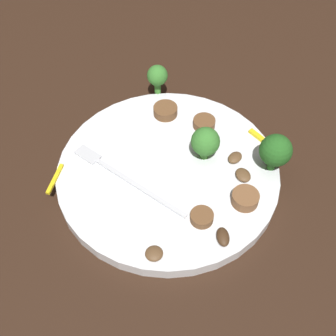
# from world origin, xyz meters

# --- Properties ---
(ground_plane) EXTENTS (1.40, 1.40, 0.00)m
(ground_plane) POSITION_xyz_m (0.00, 0.00, 0.00)
(ground_plane) COLOR black
(plate) EXTENTS (0.29, 0.29, 0.02)m
(plate) POSITION_xyz_m (0.00, 0.00, 0.01)
(plate) COLOR white
(plate) RESTS_ON ground_plane
(fork) EXTENTS (0.18, 0.02, 0.00)m
(fork) POSITION_xyz_m (0.04, 0.05, 0.02)
(fork) COLOR silver
(fork) RESTS_ON plate
(broccoli_floret_0) EXTENTS (0.04, 0.04, 0.05)m
(broccoli_floret_0) POSITION_xyz_m (-0.03, -0.04, 0.05)
(broccoli_floret_0) COLOR #408630
(broccoli_floret_0) RESTS_ON plate
(broccoli_floret_1) EXTENTS (0.03, 0.03, 0.05)m
(broccoli_floret_1) POSITION_xyz_m (0.10, -0.12, 0.05)
(broccoli_floret_1) COLOR #408630
(broccoli_floret_1) RESTS_ON plate
(broccoli_floret_2) EXTENTS (0.04, 0.04, 0.06)m
(broccoli_floret_2) POSITION_xyz_m (-0.11, -0.08, 0.05)
(broccoli_floret_2) COLOR #296420
(broccoli_floret_2) RESTS_ON plate
(sausage_slice_0) EXTENTS (0.04, 0.04, 0.01)m
(sausage_slice_0) POSITION_xyz_m (0.06, -0.08, 0.02)
(sausage_slice_0) COLOR brown
(sausage_slice_0) RESTS_ON plate
(sausage_slice_1) EXTENTS (0.03, 0.03, 0.01)m
(sausage_slice_1) POSITION_xyz_m (-0.08, 0.04, 0.02)
(sausage_slice_1) COLOR brown
(sausage_slice_1) RESTS_ON plate
(sausage_slice_2) EXTENTS (0.04, 0.04, 0.01)m
(sausage_slice_2) POSITION_xyz_m (0.00, -0.09, 0.02)
(sausage_slice_2) COLOR brown
(sausage_slice_2) RESTS_ON plate
(sausage_slice_3) EXTENTS (0.05, 0.05, 0.01)m
(sausage_slice_3) POSITION_xyz_m (-0.11, -0.01, 0.02)
(sausage_slice_3) COLOR brown
(sausage_slice_3) RESTS_ON plate
(mushroom_0) EXTENTS (0.03, 0.03, 0.01)m
(mushroom_0) POSITION_xyz_m (-0.06, 0.11, 0.02)
(mushroom_0) COLOR brown
(mushroom_0) RESTS_ON plate
(mushroom_1) EXTENTS (0.03, 0.03, 0.01)m
(mushroom_1) POSITION_xyz_m (-0.09, -0.04, 0.02)
(mushroom_1) COLOR brown
(mushroom_1) RESTS_ON plate
(mushroom_2) EXTENTS (0.03, 0.03, 0.01)m
(mushroom_2) POSITION_xyz_m (-0.11, 0.05, 0.02)
(mushroom_2) COLOR #422B19
(mushroom_2) RESTS_ON plate
(mushroom_3) EXTENTS (0.02, 0.02, 0.01)m
(mushroom_3) POSITION_xyz_m (-0.07, -0.06, 0.02)
(mushroom_3) COLOR brown
(mushroom_3) RESTS_ON plate
(pepper_strip_0) EXTENTS (0.02, 0.05, 0.00)m
(pepper_strip_0) POSITION_xyz_m (0.11, 0.10, 0.02)
(pepper_strip_0) COLOR yellow
(pepper_strip_0) RESTS_ON plate
(pepper_strip_1) EXTENTS (0.05, 0.02, 0.00)m
(pepper_strip_1) POSITION_xyz_m (-0.08, -0.11, 0.02)
(pepper_strip_1) COLOR yellow
(pepper_strip_1) RESTS_ON plate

